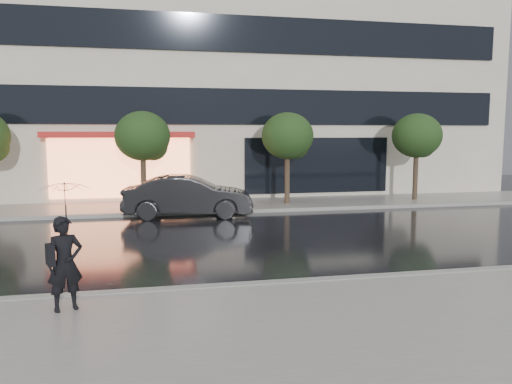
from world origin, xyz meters
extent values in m
plane|color=black|center=(0.00, 0.00, 0.00)|extent=(120.00, 120.00, 0.00)
cube|color=slate|center=(0.00, -3.25, 0.06)|extent=(60.00, 4.50, 0.12)
cube|color=slate|center=(0.00, 10.25, 0.06)|extent=(60.00, 3.50, 0.12)
cube|color=gray|center=(0.00, -1.00, 0.07)|extent=(60.00, 0.25, 0.14)
cube|color=gray|center=(0.00, 8.50, 0.07)|extent=(60.00, 0.25, 0.14)
cube|color=beige|center=(0.00, 18.00, 9.00)|extent=(30.00, 12.00, 18.00)
cube|color=black|center=(0.00, 11.94, 4.30)|extent=(28.00, 0.12, 1.60)
cube|color=black|center=(0.00, 11.94, 7.50)|extent=(28.00, 0.12, 1.60)
cube|color=#FF8C59|center=(-4.00, 11.92, 1.60)|extent=(6.00, 0.10, 2.60)
cube|color=red|center=(-4.00, 11.59, 3.05)|extent=(6.40, 0.70, 0.25)
cube|color=black|center=(5.00, 11.94, 1.60)|extent=(7.00, 0.10, 2.60)
cube|color=#4C4C54|center=(26.00, 28.00, 8.00)|extent=(12.00, 12.00, 16.00)
cylinder|color=#33261C|center=(-3.00, 10.00, 1.10)|extent=(0.22, 0.22, 2.20)
ellipsoid|color=#173213|center=(-3.00, 10.00, 3.00)|extent=(2.20, 2.20, 1.98)
sphere|color=#173213|center=(-2.60, 10.20, 2.60)|extent=(1.20, 1.20, 1.20)
cylinder|color=#33261C|center=(3.00, 10.00, 1.10)|extent=(0.22, 0.22, 2.20)
ellipsoid|color=#173213|center=(3.00, 10.00, 3.00)|extent=(2.20, 2.20, 1.98)
sphere|color=#173213|center=(3.40, 10.20, 2.60)|extent=(1.20, 1.20, 1.20)
cylinder|color=#33261C|center=(9.00, 10.00, 1.10)|extent=(0.22, 0.22, 2.20)
ellipsoid|color=#173213|center=(9.00, 10.00, 3.00)|extent=(2.20, 2.20, 1.98)
sphere|color=#173213|center=(9.40, 10.20, 2.60)|extent=(1.20, 1.20, 1.20)
imported|color=black|center=(-1.36, 7.98, 0.78)|extent=(4.88, 2.15, 1.56)
imported|color=black|center=(-4.11, -1.81, 0.93)|extent=(0.69, 0.58, 1.62)
imported|color=#31091A|center=(-4.06, -1.79, 1.96)|extent=(1.08, 1.09, 0.76)
cylinder|color=black|center=(-4.06, -1.79, 1.52)|extent=(0.02, 0.02, 0.81)
cube|color=black|center=(-4.31, -1.94, 1.12)|extent=(0.21, 0.32, 0.35)
camera|label=1|loc=(-2.60, -10.54, 3.14)|focal=35.00mm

